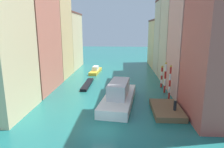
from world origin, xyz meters
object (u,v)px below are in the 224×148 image
object	(u,v)px
person_on_dock	(175,105)
gondola_black	(87,84)
mooring_pole_0	(170,82)
vaporetto_white	(119,96)
motorboat_0	(96,71)
mooring_pole_1	(165,77)
waterfront_dock	(166,110)
mooring_pole_2	(162,76)

from	to	relation	value
person_on_dock	gondola_black	xyz separation A→B (m)	(-13.11, 12.68, -1.12)
mooring_pole_0	vaporetto_white	xyz separation A→B (m)	(-7.64, -2.34, -1.50)
motorboat_0	vaporetto_white	bearing A→B (deg)	-73.31
mooring_pole_0	vaporetto_white	world-z (taller)	mooring_pole_0
gondola_black	mooring_pole_1	bearing A→B (deg)	-14.49
mooring_pole_1	motorboat_0	bearing A→B (deg)	132.46
person_on_dock	mooring_pole_1	size ratio (longest dim) A/B	0.28
waterfront_dock	mooring_pole_2	size ratio (longest dim) A/B	1.59
waterfront_dock	person_on_dock	size ratio (longest dim) A/B	4.33
waterfront_dock	mooring_pole_2	bearing A→B (deg)	82.96
mooring_pole_0	gondola_black	size ratio (longest dim) A/B	0.65
person_on_dock	mooring_pole_2	bearing A→B (deg)	87.14
waterfront_dock	vaporetto_white	distance (m)	6.86
person_on_dock	mooring_pole_0	bearing A→B (deg)	83.93
mooring_pole_2	gondola_black	distance (m)	13.85
mooring_pole_0	motorboat_0	distance (m)	22.70
person_on_dock	vaporetto_white	xyz separation A→B (m)	(-6.99, 3.74, -0.20)
mooring_pole_2	gondola_black	size ratio (longest dim) A/B	0.50
waterfront_dock	gondola_black	xyz separation A→B (m)	(-12.32, 11.76, -0.11)
mooring_pole_1	mooring_pole_2	distance (m)	3.25
mooring_pole_2	mooring_pole_0	bearing A→B (deg)	-89.72
waterfront_dock	motorboat_0	distance (m)	26.19
mooring_pole_2	vaporetto_white	size ratio (longest dim) A/B	0.33
mooring_pole_0	waterfront_dock	bearing A→B (deg)	-105.59
mooring_pole_2	motorboat_0	bearing A→B (deg)	139.47
waterfront_dock	person_on_dock	xyz separation A→B (m)	(0.79, -0.92, 1.02)
waterfront_dock	person_on_dock	bearing A→B (deg)	-49.04
waterfront_dock	mooring_pole_0	world-z (taller)	mooring_pole_0
waterfront_dock	mooring_pole_1	xyz separation A→B (m)	(1.36, 8.22, 2.29)
mooring_pole_0	mooring_pole_2	distance (m)	6.28
waterfront_dock	motorboat_0	xyz separation A→B (m)	(-12.28, 23.13, 0.18)
mooring_pole_0	motorboat_0	world-z (taller)	mooring_pole_0
motorboat_0	mooring_pole_2	bearing A→B (deg)	-40.53
waterfront_dock	mooring_pole_2	distance (m)	11.63
mooring_pole_1	vaporetto_white	size ratio (longest dim) A/B	0.42
motorboat_0	mooring_pole_0	bearing A→B (deg)	-52.62
vaporetto_white	gondola_black	xyz separation A→B (m)	(-6.12, 8.93, -0.92)
mooring_pole_0	vaporetto_white	bearing A→B (deg)	-162.95
person_on_dock	mooring_pole_2	xyz separation A→B (m)	(0.62, 12.34, 0.69)
waterfront_dock	person_on_dock	distance (m)	1.58
person_on_dock	vaporetto_white	size ratio (longest dim) A/B	0.12
mooring_pole_1	mooring_pole_0	bearing A→B (deg)	-88.43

